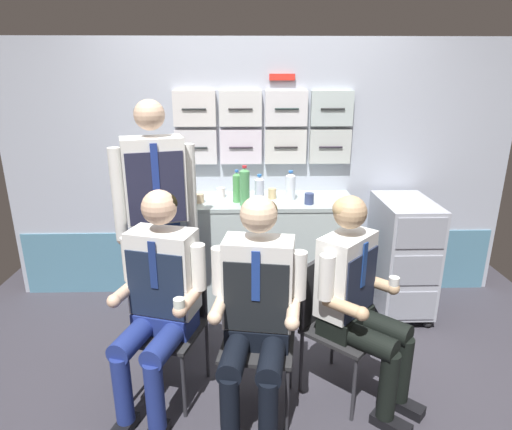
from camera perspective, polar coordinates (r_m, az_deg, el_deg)
The scene contains 19 objects.
ground at distance 2.90m, azimuth 1.19°, elevation -22.75°, with size 4.80×4.80×0.04m, color #36343C.
galley_bulkhead at distance 3.66m, azimuth 0.38°, elevation 5.34°, with size 4.20×0.14×2.15m.
galley_counter at distance 3.57m, azimuth 0.11°, elevation -5.12°, with size 1.54×0.53×0.93m.
service_trolley at distance 3.67m, azimuth 18.65°, elevation -4.84°, with size 0.40×0.65×0.94m.
folding_chair_left at distance 2.74m, azimuth -10.92°, elevation -12.09°, with size 0.50×0.50×0.84m.
crew_member_left at distance 2.52m, azimuth -12.75°, elevation -9.96°, with size 0.54×0.69×1.28m.
folding_chair_right at distance 2.58m, azimuth 0.55°, elevation -13.82°, with size 0.46×0.46×0.84m.
crew_member_right at distance 2.34m, azimuth 0.08°, elevation -11.74°, with size 0.52×0.67×1.29m.
folding_chair_by_counter at distance 2.71m, azimuth 9.93°, elevation -12.39°, with size 0.57×0.57×0.84m.
crew_member_by_counter at distance 2.56m, azimuth 13.24°, elevation -10.13°, with size 0.65×0.64×1.25m.
crew_member_standing at distance 2.94m, azimuth -13.01°, elevation 1.12°, with size 0.53×0.35×1.73m.
water_bottle_blue_cap at distance 3.39m, azimuth 4.56°, elevation 3.82°, with size 0.08×0.08×0.23m.
water_bottle_short at distance 3.23m, azimuth -1.51°, elevation 3.78°, with size 0.07×0.07×0.30m.
sparkling_bottle_green at distance 3.32m, azimuth -2.54°, elevation 3.71°, with size 0.06×0.06×0.25m.
water_bottle_clear at distance 3.25m, azimuth 0.46°, elevation 3.26°, with size 0.07×0.07×0.23m.
paper_cup_tan at distance 3.48m, azimuth -4.64°, elevation 3.02°, with size 0.07×0.07×0.08m.
coffee_cup_spare at distance 3.43m, azimuth 2.15°, elevation 2.89°, with size 0.06×0.06×0.08m.
paper_cup_blue at distance 3.30m, azimuth 7.02°, elevation 2.19°, with size 0.07×0.07×0.08m.
coffee_cup_white at distance 3.35m, azimuth -7.45°, elevation 2.25°, with size 0.07×0.07×0.07m.
Camera 1 is at (-0.11, -2.19, 1.88)m, focal length 30.35 mm.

